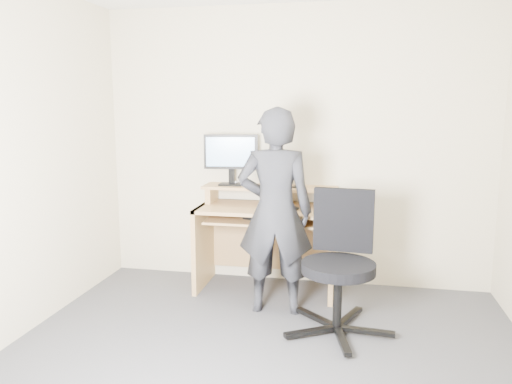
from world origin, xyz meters
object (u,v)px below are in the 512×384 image
(desk, at_px, (268,227))
(person, at_px, (275,212))
(office_chair, at_px, (340,257))
(monitor, at_px, (231,155))

(desk, xyz_separation_m, person, (0.14, -0.52, 0.26))
(office_chair, bearing_deg, person, 160.04)
(office_chair, relative_size, person, 0.62)
(desk, relative_size, monitor, 2.49)
(office_chair, xyz_separation_m, person, (-0.51, 0.24, 0.26))
(person, bearing_deg, monitor, -54.49)
(desk, relative_size, person, 0.74)
(monitor, xyz_separation_m, office_chair, (1.01, -0.82, -0.64))
(desk, height_order, person, person)
(desk, bearing_deg, person, -74.64)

